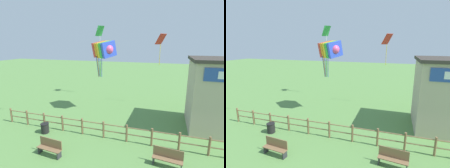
# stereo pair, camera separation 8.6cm
# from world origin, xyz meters

# --- Properties ---
(wooden_fence) EXTENTS (17.19, 0.14, 1.25)m
(wooden_fence) POSITION_xyz_m (0.00, 7.63, 0.70)
(wooden_fence) COLOR brown
(wooden_fence) RESTS_ON ground_plane
(park_bench_near_fence) EXTENTS (1.66, 0.54, 1.04)m
(park_bench_near_fence) POSITION_xyz_m (-2.39, 4.74, 0.54)
(park_bench_near_fence) COLOR brown
(park_bench_near_fence) RESTS_ON ground_plane
(park_bench_by_building) EXTENTS (1.67, 0.58, 1.04)m
(park_bench_by_building) POSITION_xyz_m (4.44, 5.88, 0.54)
(park_bench_by_building) COLOR brown
(park_bench_by_building) RESTS_ON ground_plane
(trash_bin) EXTENTS (0.62, 0.62, 0.75)m
(trash_bin) POSITION_xyz_m (-4.49, 6.92, 0.38)
(trash_bin) COLOR black
(trash_bin) RESTS_ON ground_plane
(kite_rainbow_parafoil) EXTENTS (2.91, 2.75, 3.48)m
(kite_rainbow_parafoil) POSITION_xyz_m (-1.78, 12.63, 6.13)
(kite_rainbow_parafoil) COLOR #E54C8C
(kite_green_diamond) EXTENTS (1.06, 1.18, 4.04)m
(kite_green_diamond) POSITION_xyz_m (-4.22, 17.81, 7.76)
(kite_green_diamond) COLOR green
(kite_red_diamond) EXTENTS (1.16, 1.18, 3.18)m
(kite_red_diamond) POSITION_xyz_m (3.20, 15.99, 6.81)
(kite_red_diamond) COLOR red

